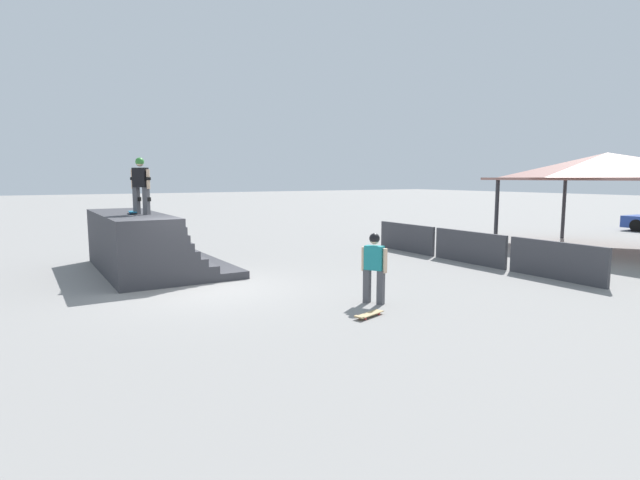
# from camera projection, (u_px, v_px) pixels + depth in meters

# --- Properties ---
(ground_plane) EXTENTS (160.00, 160.00, 0.00)m
(ground_plane) POSITION_uv_depth(u_px,v_px,m) (203.00, 289.00, 12.60)
(ground_plane) COLOR gray
(quarter_pipe_ramp) EXTENTS (5.58, 3.42, 1.75)m
(quarter_pipe_ramp) POSITION_uv_depth(u_px,v_px,m) (142.00, 246.00, 14.94)
(quarter_pipe_ramp) COLOR #38383D
(quarter_pipe_ramp) RESTS_ON ground
(skater_on_deck) EXTENTS (0.63, 0.55, 1.61)m
(skater_on_deck) POSITION_uv_depth(u_px,v_px,m) (141.00, 182.00, 14.09)
(skater_on_deck) COLOR #4C4C51
(skater_on_deck) RESTS_ON quarter_pipe_ramp
(skateboard_on_deck) EXTENTS (0.85, 0.33, 0.09)m
(skateboard_on_deck) POSITION_uv_depth(u_px,v_px,m) (133.00, 212.00, 14.41)
(skateboard_on_deck) COLOR blue
(skateboard_on_deck) RESTS_ON quarter_pipe_ramp
(bystander_walking) EXTENTS (0.59, 0.38, 1.58)m
(bystander_walking) POSITION_uv_depth(u_px,v_px,m) (374.00, 262.00, 11.03)
(bystander_walking) COLOR #4C4C51
(bystander_walking) RESTS_ON ground
(skateboard_on_ground) EXTENTS (0.42, 0.79, 0.09)m
(skateboard_on_ground) POSITION_uv_depth(u_px,v_px,m) (368.00, 314.00, 10.04)
(skateboard_on_ground) COLOR red
(skateboard_on_ground) RESTS_ON ground
(barrier_fence) EXTENTS (9.10, 0.12, 1.05)m
(barrier_fence) POSITION_uv_depth(u_px,v_px,m) (469.00, 247.00, 16.34)
(barrier_fence) COLOR #3D3D42
(barrier_fence) RESTS_ON ground
(pavilion_shelter) EXTENTS (7.33, 5.45, 3.74)m
(pavilion_shelter) POSITION_uv_depth(u_px,v_px,m) (607.00, 167.00, 18.99)
(pavilion_shelter) COLOR #2D2D33
(pavilion_shelter) RESTS_ON ground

